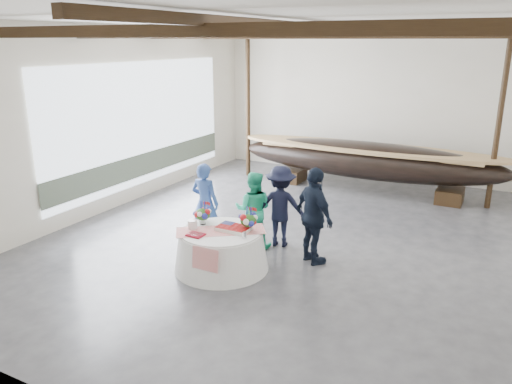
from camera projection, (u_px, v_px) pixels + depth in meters
The scene contains 14 objects.
floor at pixel (297, 238), 10.84m from camera, with size 10.00×12.00×0.01m, color #3D3D42.
wall_back at pixel (376, 104), 15.26m from camera, with size 10.00×0.02×4.50m, color silver.
wall_front at pixel (72, 231), 5.10m from camera, with size 10.00×0.02×4.50m, color silver.
wall_left at pixel (115, 119), 12.41m from camera, with size 0.02×12.00×4.50m, color silver.
ceiling at pixel (303, 20), 9.53m from camera, with size 10.00×12.00×0.01m, color white.
pavilion_structure at pixel (316, 46), 10.30m from camera, with size 9.80×11.76×4.50m.
open_bay at pixel (144, 130), 13.35m from camera, with size 0.03×7.00×3.20m.
longboat_display at pixel (367, 160), 13.99m from camera, with size 7.58×1.52×1.42m.
banquet_table at pixel (221, 250), 9.30m from camera, with size 1.77×1.77×0.76m.
tabletop_items at pixel (223, 220), 9.29m from camera, with size 1.65×1.39×0.40m.
guest_woman_blue at pixel (205, 203), 10.46m from camera, with size 0.62×0.41×1.71m, color #2A4788.
guest_woman_teal at pixel (253, 210), 10.22m from camera, with size 0.78×0.61×1.60m, color #22B284.
guest_man_left at pixel (280, 206), 10.26m from camera, with size 1.10×0.63×1.70m, color black.
guest_man_right at pixel (314, 216), 9.40m from camera, with size 1.11×0.46×1.89m, color black.
Camera 1 is at (3.88, -9.34, 4.12)m, focal length 35.00 mm.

